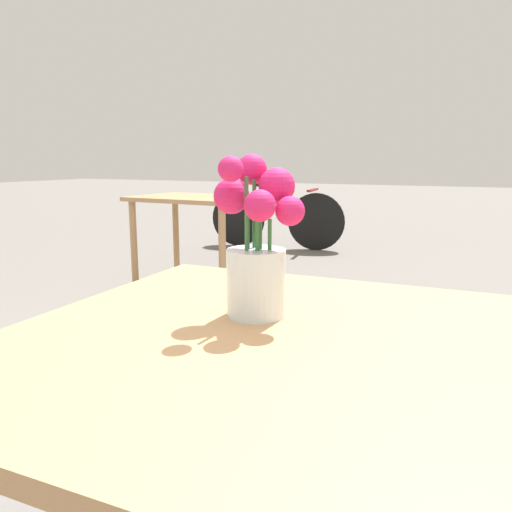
{
  "coord_description": "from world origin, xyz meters",
  "views": [
    {
      "loc": [
        0.32,
        -0.71,
        1.02
      ],
      "look_at": [
        -0.06,
        0.09,
        0.84
      ],
      "focal_mm": 35.0,
      "sensor_mm": 36.0,
      "label": 1
    }
  ],
  "objects_px": {
    "flower_vase": "(256,253)",
    "table_back": "(196,213)",
    "table_front": "(267,393)",
    "bicycle": "(276,219)"
  },
  "relations": [
    {
      "from": "flower_vase",
      "to": "bicycle",
      "type": "distance_m",
      "value": 4.91
    },
    {
      "from": "flower_vase",
      "to": "table_back",
      "type": "height_order",
      "value": "flower_vase"
    },
    {
      "from": "flower_vase",
      "to": "table_back",
      "type": "distance_m",
      "value": 2.87
    },
    {
      "from": "table_back",
      "to": "bicycle",
      "type": "distance_m",
      "value": 2.18
    },
    {
      "from": "table_front",
      "to": "bicycle",
      "type": "distance_m",
      "value": 5.0
    },
    {
      "from": "table_back",
      "to": "flower_vase",
      "type": "bearing_deg",
      "value": -55.25
    },
    {
      "from": "flower_vase",
      "to": "table_front",
      "type": "bearing_deg",
      "value": -54.6
    },
    {
      "from": "flower_vase",
      "to": "table_back",
      "type": "relative_size",
      "value": 0.32
    },
    {
      "from": "table_front",
      "to": "bicycle",
      "type": "bearing_deg",
      "value": 113.22
    },
    {
      "from": "table_front",
      "to": "flower_vase",
      "type": "xyz_separation_m",
      "value": [
        -0.06,
        0.09,
        0.22
      ]
    }
  ]
}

